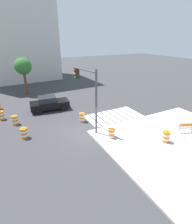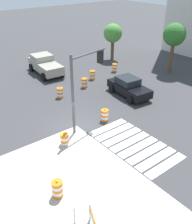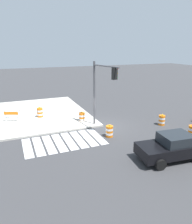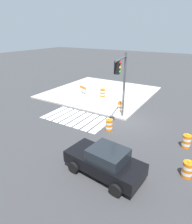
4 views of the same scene
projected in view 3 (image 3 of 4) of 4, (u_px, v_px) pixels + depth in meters
The scene contains 11 objects.
ground_plane at pixel (103, 126), 18.71m from camera, with size 120.00×120.00×0.00m, color #38383A.
sidewalk_corner at pixel (27, 114), 21.80m from camera, with size 12.00×12.00×0.15m, color #BCB7AD.
crosswalk_stripes at pixel (64, 142), 15.66m from camera, with size 5.85×3.20×0.02m.
sports_car at pixel (172, 147), 13.10m from camera, with size 4.47×2.47×1.63m.
traffic_barrel_near_corner at pixel (109, 131), 16.44m from camera, with size 0.56×0.56×1.02m.
traffic_barrel_crosswalk_end at pixel (82, 117), 19.72m from camera, with size 0.56×0.56×1.02m.
traffic_barrel_far_curb at pixel (162, 120), 18.96m from camera, with size 0.56×0.56×1.02m.
traffic_barrel_lane_center at pixel (192, 131), 16.47m from camera, with size 0.56×0.56×1.02m.
traffic_barrel_on_sidewalk at pixel (40, 112), 20.68m from camera, with size 0.56×0.56×1.02m.
construction_barricade at pixel (12, 115), 19.65m from camera, with size 1.44×1.19×1.00m.
traffic_light_pole at pixel (102, 84), 16.98m from camera, with size 0.91×3.24×5.50m.
Camera 3 is at (7.28, 15.94, 6.73)m, focal length 33.75 mm.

